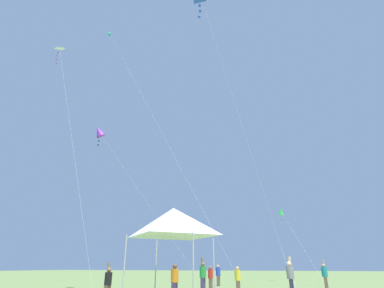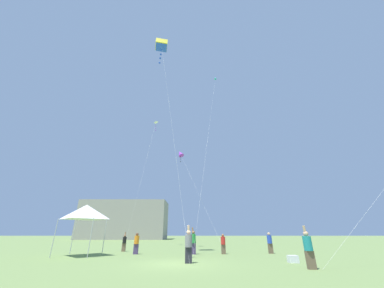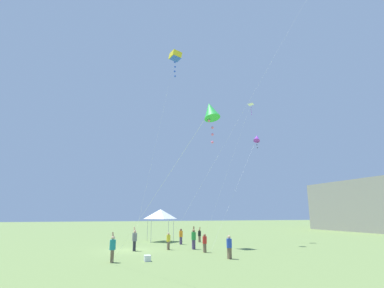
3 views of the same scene
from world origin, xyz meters
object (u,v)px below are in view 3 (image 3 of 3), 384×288
person_teal_shirt (113,248)px  kite_yellow_box_1 (175,56)px  person_blue_shirt (229,246)px  person_red_shirt (205,242)px  kite_green_diamond_3 (210,111)px  cooler_box (147,258)px  person_black_shirt (199,235)px  festival_tent (161,214)px  kite_white_delta_4 (250,106)px  person_grey_shirt (135,239)px  kite_purple_diamond_0 (257,138)px  person_orange_shirt (181,236)px  person_yellow_shirt (168,240)px  person_green_shirt (194,238)px

person_teal_shirt → kite_yellow_box_1: bearing=-81.3°
person_blue_shirt → person_red_shirt: person_blue_shirt is taller
kite_yellow_box_1 → kite_green_diamond_3: bearing=-9.5°
cooler_box → kite_green_diamond_3: kite_green_diamond_3 is taller
cooler_box → person_black_shirt: (-12.57, 8.14, 0.63)m
festival_tent → person_red_shirt: (11.38, 1.68, -2.38)m
cooler_box → kite_white_delta_4: (-11.78, 15.21, 17.23)m
person_black_shirt → person_red_shirt: 9.54m
person_black_shirt → festival_tent: bearing=85.8°
festival_tent → kite_yellow_box_1: kite_yellow_box_1 is taller
person_grey_shirt → person_red_shirt: size_ratio=1.34×
cooler_box → person_grey_shirt: size_ratio=0.27×
kite_purple_diamond_0 → person_orange_shirt: bearing=-110.3°
person_teal_shirt → kite_yellow_box_1: kite_yellow_box_1 is taller
cooler_box → person_blue_shirt: bearing=83.0°
kite_purple_diamond_0 → kite_yellow_box_1: (-1.93, -9.44, 10.01)m
kite_yellow_box_1 → person_yellow_shirt: bearing=-20.2°
festival_tent → kite_purple_diamond_0: bearing=54.0°
person_grey_shirt → person_red_shirt: person_grey_shirt is taller
kite_purple_diamond_0 → person_teal_shirt: bearing=-64.8°
person_black_shirt → person_red_shirt: (9.17, -2.61, 0.02)m
person_grey_shirt → person_red_shirt: (2.86, 5.73, -0.17)m
person_grey_shirt → kite_white_delta_4: (-5.52, 15.42, 16.41)m
person_orange_shirt → person_red_shirt: person_orange_shirt is taller
person_grey_shirt → cooler_box: bearing=127.7°
festival_tent → kite_green_diamond_3: 26.31m
person_red_shirt → person_blue_shirt: bearing=112.3°
festival_tent → kite_yellow_box_1: (5.16, 0.33, 18.63)m
cooler_box → person_orange_shirt: (-10.74, 5.37, 0.69)m
person_black_shirt → kite_yellow_box_1: 21.61m
person_orange_shirt → kite_yellow_box_1: bearing=169.9°
festival_tent → person_black_shirt: bearing=62.8°
cooler_box → kite_purple_diamond_0: 19.49m
kite_green_diamond_3 → person_teal_shirt: bearing=-164.1°
person_green_shirt → kite_green_diamond_3: (16.93, -4.59, 6.56)m
festival_tent → person_yellow_shirt: festival_tent is taller
person_orange_shirt → person_blue_shirt: person_blue_shirt is taller
person_yellow_shirt → person_green_shirt: bearing=146.3°
festival_tent → kite_white_delta_4: (3.01, 11.37, 14.20)m
kite_green_diamond_3 → kite_white_delta_4: kite_white_delta_4 is taller
person_teal_shirt → festival_tent: bearing=-69.6°
person_teal_shirt → person_green_shirt: bearing=-99.6°
person_grey_shirt → kite_yellow_box_1: size_ratio=0.09×
person_black_shirt → kite_yellow_box_1: (2.95, -3.97, 21.03)m
person_grey_shirt → festival_tent: bearing=-79.6°
person_green_shirt → person_red_shirt: 2.55m
person_yellow_shirt → person_red_shirt: (2.89, 2.58, 0.01)m
festival_tent → person_teal_shirt: festival_tent is taller
person_green_shirt → kite_green_diamond_3: bearing=157.2°
kite_green_diamond_3 → person_yellow_shirt: bearing=172.7°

